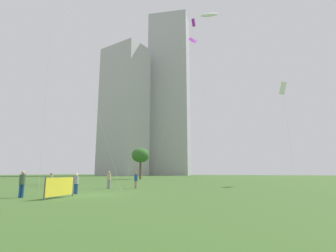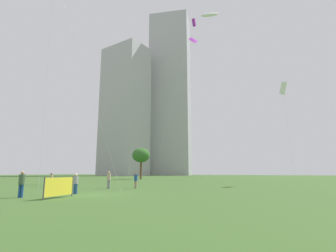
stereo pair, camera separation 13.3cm
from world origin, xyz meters
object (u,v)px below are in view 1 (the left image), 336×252
person_standing_2 (109,179)px  park_tree_0 (141,155)px  person_standing_0 (136,179)px  distant_highrise_0 (124,110)px  kite_flying_5 (193,23)px  kite_flying_2 (193,41)px  distant_highrise_1 (169,93)px  person_standing_3 (22,182)px  kite_flying_4 (209,15)px  event_banner (60,187)px  kite_flying_1 (283,88)px  person_standing_1 (76,182)px  person_standing_4 (51,179)px

person_standing_2 → park_tree_0: park_tree_0 is taller
person_standing_0 → distant_highrise_0: (-55.95, 82.30, 31.65)m
kite_flying_5 → person_standing_0: bearing=-89.3°
person_standing_2 → kite_flying_2: kite_flying_2 is taller
kite_flying_2 → distant_highrise_1: (-38.77, 78.96, 16.46)m
person_standing_3 → distant_highrise_0: size_ratio=0.03×
distant_highrise_0 → kite_flying_4: bearing=-35.3°
kite_flying_5 → distant_highrise_0: 81.79m
person_standing_2 → person_standing_3: bearing=-141.2°
park_tree_0 → event_banner: bearing=-67.4°
kite_flying_2 → kite_flying_5: size_ratio=0.92×
park_tree_0 → distant_highrise_0: (-39.63, 52.42, 26.99)m
kite_flying_1 → event_banner: kite_flying_1 is taller
person_standing_0 → kite_flying_5: kite_flying_5 is taller
person_standing_0 → kite_flying_5: bearing=-97.7°
person_standing_2 → kite_flying_1: bearing=-8.1°
person_standing_1 → kite_flying_4: (4.04, 29.36, 31.28)m
kite_flying_4 → distant_highrise_1: 93.57m
person_standing_1 → park_tree_0: bearing=-97.0°
distant_highrise_0 → event_banner: bearing=-48.2°
person_standing_2 → kite_flying_2: 38.37m
person_standing_4 → kite_flying_4: size_ratio=0.05×
park_tree_0 → person_standing_4: bearing=-77.2°
distant_highrise_0 → person_standing_4: bearing=-50.6°
kite_flying_1 → distant_highrise_1: (-55.07, 88.28, 32.05)m
kite_flying_2 → kite_flying_4: bearing=-33.1°
kite_flying_5 → park_tree_0: size_ratio=4.45×
kite_flying_1 → distant_highrise_1: 108.88m
person_standing_0 → person_standing_1: person_standing_0 is taller
person_standing_0 → park_tree_0: 34.36m
person_standing_2 → kite_flying_1: kite_flying_1 is taller
person_standing_2 → person_standing_4: size_ratio=1.11×
person_standing_2 → distant_highrise_1: distant_highrise_1 is taller
kite_flying_2 → distant_highrise_1: bearing=116.2°
person_standing_3 → person_standing_4: person_standing_3 is taller
distant_highrise_1 → kite_flying_4: bearing=-73.9°
kite_flying_2 → park_tree_0: kite_flying_2 is taller
person_standing_4 → park_tree_0: (-7.41, 32.70, 4.68)m
distant_highrise_1 → person_standing_4: bearing=-85.5°
person_standing_4 → kite_flying_1: bearing=-131.5°
person_standing_0 → kite_flying_2: (-1.15, 24.37, 28.14)m
kite_flying_2 → event_banner: 45.22m
kite_flying_4 → distant_highrise_1: distant_highrise_1 is taller
person_standing_2 → park_tree_0: size_ratio=0.24×
kite_flying_1 → kite_flying_2: kite_flying_2 is taller
kite_flying_1 → kite_flying_5: (-15.42, 7.34, 18.36)m
person_standing_0 → event_banner: (0.64, -10.82, -0.21)m
person_standing_2 → kite_flying_5: (1.85, 24.17, 30.83)m
person_standing_2 → kite_flying_2: (0.97, 26.15, 28.06)m
person_standing_4 → distant_highrise_1: 119.26m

